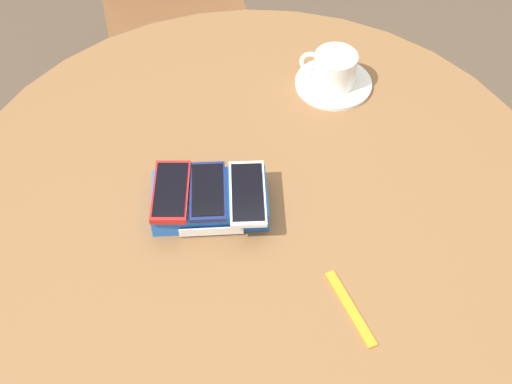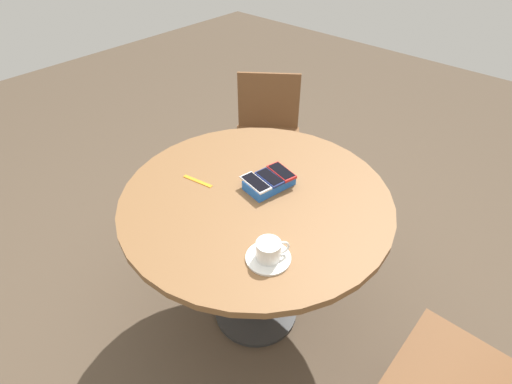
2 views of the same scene
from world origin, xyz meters
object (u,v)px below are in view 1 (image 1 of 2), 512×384
(phone_navy, at_px, (208,192))
(saucer, at_px, (333,83))
(lanyard_strap, at_px, (350,308))
(chair_near_window, at_px, (178,21))
(coffee_cup, at_px, (334,68))
(round_table, at_px, (256,236))
(phone_box, at_px, (210,202))
(phone_white, at_px, (247,193))
(phone_red, at_px, (171,191))

(phone_navy, bearing_deg, saucer, 40.09)
(lanyard_strap, height_order, chair_near_window, chair_near_window)
(saucer, height_order, coffee_cup, coffee_cup)
(round_table, bearing_deg, phone_box, -177.16)
(coffee_cup, bearing_deg, round_table, -130.54)
(phone_white, height_order, chair_near_window, phone_white)
(chair_near_window, bearing_deg, phone_white, -90.59)
(round_table, distance_m, phone_box, 0.15)
(coffee_cup, bearing_deg, lanyard_strap, -104.00)
(phone_box, relative_size, saucer, 1.38)
(phone_red, height_order, lanyard_strap, phone_red)
(phone_red, height_order, chair_near_window, phone_red)
(coffee_cup, bearing_deg, phone_box, -139.13)
(phone_navy, xyz_separation_m, coffee_cup, (0.30, 0.25, -0.00))
(phone_box, distance_m, coffee_cup, 0.39)
(round_table, distance_m, lanyard_strap, 0.28)
(phone_box, distance_m, phone_white, 0.07)
(phone_red, height_order, phone_white, phone_red)
(phone_navy, xyz_separation_m, lanyard_strap, (0.17, -0.24, -0.04))
(phone_box, bearing_deg, chair_near_window, 85.78)
(phone_navy, relative_size, saucer, 0.87)
(phone_navy, bearing_deg, coffee_cup, 40.42)
(phone_red, bearing_deg, round_table, -4.84)
(phone_red, relative_size, saucer, 0.91)
(coffee_cup, bearing_deg, phone_navy, -139.58)
(saucer, xyz_separation_m, lanyard_strap, (-0.13, -0.49, -0.00))
(lanyard_strap, xyz_separation_m, chair_near_window, (-0.10, 1.21, -0.33))
(phone_white, distance_m, saucer, 0.36)
(phone_box, height_order, chair_near_window, chair_near_window)
(round_table, relative_size, phone_red, 7.81)
(chair_near_window, bearing_deg, phone_red, -98.01)
(phone_box, height_order, saucer, phone_box)
(phone_box, bearing_deg, phone_navy, 143.40)
(round_table, height_order, lanyard_strap, lanyard_strap)
(lanyard_strap, relative_size, chair_near_window, 0.17)
(round_table, xyz_separation_m, phone_box, (-0.08, -0.00, 0.13))
(coffee_cup, relative_size, lanyard_strap, 0.74)
(phone_box, distance_m, phone_red, 0.07)
(phone_red, bearing_deg, phone_white, -14.43)
(phone_red, xyz_separation_m, lanyard_strap, (0.23, -0.26, -0.05))
(phone_white, bearing_deg, coffee_cup, 49.18)
(round_table, height_order, phone_box, phone_box)
(phone_box, distance_m, chair_near_window, 1.03)
(round_table, height_order, phone_navy, phone_navy)
(round_table, xyz_separation_m, phone_red, (-0.14, 0.01, 0.16))
(phone_navy, xyz_separation_m, phone_white, (0.06, -0.02, -0.00))
(phone_navy, height_order, coffee_cup, coffee_cup)
(phone_red, distance_m, coffee_cup, 0.43)
(phone_navy, xyz_separation_m, saucer, (0.30, 0.25, -0.04))
(phone_navy, height_order, saucer, phone_navy)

